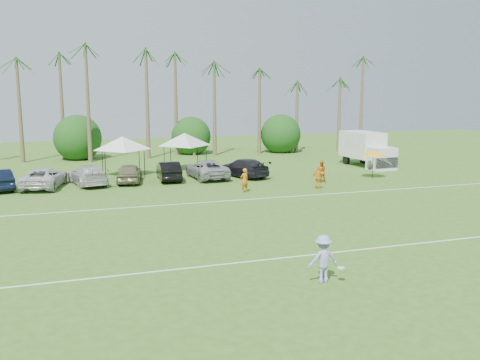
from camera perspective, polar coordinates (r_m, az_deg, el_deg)
name	(u,v)px	position (r m, az deg, el deg)	size (l,w,h in m)	color
ground	(276,276)	(20.89, 3.82, -10.22)	(120.00, 120.00, 0.00)	#3A661E
field_lines	(218,226)	(28.12, -2.38, -4.95)	(80.00, 12.10, 0.01)	white
palm_tree_2	(8,66)	(56.37, -23.48, 11.05)	(2.40, 2.40, 10.90)	brown
palm_tree_3	(52,58)	(56.23, -19.39, 12.17)	(2.40, 2.40, 11.90)	brown
palm_tree_4	(96,85)	(56.26, -15.11, 9.74)	(2.40, 2.40, 8.90)	brown
palm_tree_5	(136,77)	(56.66, -11.05, 10.78)	(2.40, 2.40, 9.90)	brown
palm_tree_6	(174,68)	(57.36, -7.03, 11.73)	(2.40, 2.40, 10.90)	brown
palm_tree_7	(211,61)	(58.33, -3.10, 12.58)	(2.40, 2.40, 11.90)	brown
palm_tree_8	(255,85)	(59.78, 1.62, 10.05)	(2.40, 2.40, 8.90)	brown
palm_tree_9	(297,78)	(61.68, 6.07, 10.80)	(2.40, 2.40, 9.90)	brown
palm_tree_10	(336,70)	(63.93, 10.25, 11.43)	(2.40, 2.40, 10.90)	brown
palm_tree_11	(367,63)	(65.97, 13.39, 12.00)	(2.40, 2.40, 11.90)	brown
bush_tree_1	(78,141)	(57.42, -16.92, 3.97)	(4.00, 4.00, 4.00)	brown
bush_tree_2	(192,138)	(58.96, -5.16, 4.49)	(4.00, 4.00, 4.00)	brown
bush_tree_3	(276,135)	(62.02, 3.89, 4.76)	(4.00, 4.00, 4.00)	brown
sideline_player_a	(244,180)	(37.04, 0.48, -0.04)	(0.62, 0.40, 1.69)	orange
sideline_player_b	(321,172)	(41.51, 8.65, 0.89)	(0.81, 0.63, 1.67)	#D06017
sideline_player_c	(318,178)	(38.70, 8.37, 0.24)	(0.96, 0.40, 1.64)	orange
box_truck	(367,148)	(50.84, 13.38, 3.31)	(2.63, 6.23, 3.15)	white
canopy_tent_left	(122,137)	(44.82, -12.47, 4.55)	(4.71, 4.71, 3.82)	black
canopy_tent_right	(184,133)	(47.15, -5.96, 5.00)	(4.75, 4.75, 3.84)	black
market_umbrella	(373,153)	(44.09, 14.04, 2.82)	(2.06, 2.06, 2.29)	black
frisbee_player	(323,259)	(20.19, 8.84, -8.32)	(1.32, 0.77, 1.81)	#999DDA
parked_car_2	(44,178)	(41.36, -20.17, 0.24)	(2.47, 5.35, 1.49)	silver
parked_car_3	(88,175)	(41.63, -15.93, 0.53)	(2.08, 5.12, 1.49)	silver
parked_car_4	(129,173)	(41.86, -11.73, 0.74)	(1.75, 4.36, 1.49)	#777152
parked_car_5	(169,171)	(42.39, -7.61, 0.97)	(1.57, 4.51, 1.49)	black
parked_car_6	(207,169)	(42.98, -3.56, 1.16)	(2.47, 5.35, 1.49)	#A1A4A7
parked_car_7	(244,168)	(43.73, 0.39, 1.32)	(2.08, 5.12, 1.49)	black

